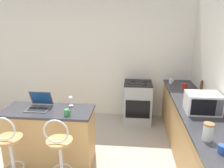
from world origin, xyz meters
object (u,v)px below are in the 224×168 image
Objects in this scene: microwave at (203,103)px; pepper_mill at (201,88)px; bar_stool_far at (60,155)px; mug_white at (171,81)px; stove_range at (138,102)px; storage_jar at (208,132)px; wine_glass_short at (71,99)px; mug_blue at (222,149)px; bar_stool_near at (11,152)px; mug_green at (67,112)px; mug_red at (185,86)px; laptop at (39,104)px.

pepper_mill is at bearing 75.26° from microwave.
mug_white is at bearing 50.60° from bar_stool_far.
pepper_mill is at bearing -32.03° from stove_range.
microwave reaches higher than bar_stool_far.
storage_jar reaches higher than mug_white.
pepper_mill is at bearing 17.39° from wine_glass_short.
stove_range is 8.70× the size of mug_white.
bar_stool_far is 10.04× the size of mug_blue.
stove_range is (1.72, 2.08, -0.05)m from bar_stool_near.
pepper_mill reaches higher than mug_green.
storage_jar reaches higher than bar_stool_far.
stove_range is at bearing 161.60° from mug_red.
mug_white reaches higher than mug_red.
mug_red is 2.23m from wine_glass_short.
laptop is 2.16× the size of wine_glass_short.
laptop is 2.36m from storage_jar.
bar_stool_near reaches higher than mug_green.
storage_jar is (-0.17, -0.78, -0.04)m from microwave.
microwave is at bearing -1.84° from wine_glass_short.
storage_jar is (1.77, -0.11, 0.50)m from bar_stool_far.
mug_red reaches higher than mug_blue.
laptop is at bearing -178.39° from microwave.
laptop is 2.67m from mug_white.
mug_red is 0.37× the size of pepper_mill.
mug_green is at bearing -134.75° from mug_white.
wine_glass_short is (-2.16, -0.68, -0.02)m from pepper_mill.
microwave is 1.13m from mug_red.
mug_green is (0.50, -0.23, -0.02)m from laptop.
stove_range is at bearing 108.27° from storage_jar.
mug_white is (-0.41, 0.69, -0.08)m from pepper_mill.
bar_stool_near is at bearing -107.75° from laptop.
bar_stool_near is at bearing -131.52° from wine_glass_short.
microwave reaches higher than mug_green.
mug_white reaches higher than stove_range.
mug_blue is at bearing -10.64° from bar_stool_far.
mug_red is at bearing 85.11° from storage_jar.
bar_stool_near is 2.49m from storage_jar.
stove_range is 2.60m from mug_blue.
bar_stool_near is 0.77m from laptop.
stove_range is 9.68× the size of mug_green.
wine_glass_short is 0.77× the size of storage_jar.
stove_range is 2.37m from storage_jar.
storage_jar is (1.80, -0.84, -0.01)m from wine_glass_short.
laptop is at bearing -145.80° from mug_white.
bar_stool_far is 2.11m from microwave.
storage_jar is (0.72, -2.19, 0.55)m from stove_range.
bar_stool_far is 10.12× the size of mug_white.
mug_green is at bearing -83.11° from wine_glass_short.
bar_stool_far is at bearing -137.21° from mug_red.
stove_range is at bearing 51.54° from wine_glass_short.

